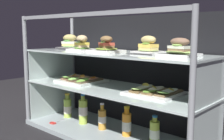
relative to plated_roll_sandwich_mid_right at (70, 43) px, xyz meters
The scene contains 20 objects.
ground_plane 0.88m from the plated_roll_sandwich_mid_right, ahead, with size 6.00×6.00×0.02m, color black.
case_base_deck 0.86m from the plated_roll_sandwich_mid_right, ahead, with size 1.53×0.54×0.04m, color #99A5A7.
case_frame 0.58m from the plated_roll_sandwich_mid_right, 12.00° to the left, with size 1.53×0.54×0.92m.
riser_lower_tier 0.73m from the plated_roll_sandwich_mid_right, ahead, with size 1.46×0.48×0.33m.
shelf_lower_glass 0.62m from the plated_roll_sandwich_mid_right, ahead, with size 1.48×0.49×0.01m, color silver.
riser_upper_tier 0.57m from the plated_roll_sandwich_mid_right, ahead, with size 1.46×0.48×0.25m.
shelf_upper_glass 0.54m from the plated_roll_sandwich_mid_right, ahead, with size 1.48×0.49×0.01m, color silver.
plated_roll_sandwich_mid_right is the anchor object (origin of this frame).
plated_roll_sandwich_right_of_center 0.28m from the plated_roll_sandwich_mid_right, 20.55° to the right, with size 0.18×0.18×0.12m.
plated_roll_sandwich_mid_left 0.53m from the plated_roll_sandwich_mid_right, 10.52° to the right, with size 0.20×0.20×0.12m.
plated_roll_sandwich_near_right_corner 0.81m from the plated_roll_sandwich_mid_right, ahead, with size 0.17×0.17×0.12m.
plated_roll_sandwich_left_of_center 1.07m from the plated_roll_sandwich_mid_right, ahead, with size 0.20×0.20×0.11m.
open_sandwich_tray_mid_right 0.35m from the plated_roll_sandwich_mid_right, 15.90° to the right, with size 0.34×0.31×0.06m.
open_sandwich_tray_far_right 0.93m from the plated_roll_sandwich_mid_right, ahead, with size 0.34×0.31×0.06m.
juice_bottle_front_second 0.57m from the plated_roll_sandwich_mid_right, 116.79° to the right, with size 0.07×0.07×0.21m.
juice_bottle_back_center 0.59m from the plated_roll_sandwich_mid_right, 14.07° to the right, with size 0.07×0.07×0.25m.
juice_bottle_front_middle 0.72m from the plated_roll_sandwich_mid_right, ahead, with size 0.06×0.06×0.21m.
juice_bottle_front_left_end 0.86m from the plated_roll_sandwich_mid_right, ahead, with size 0.07×0.07×0.22m.
juice_bottle_back_right 1.06m from the plated_roll_sandwich_mid_right, ahead, with size 0.07×0.07×0.20m.
kitchen_scissors 0.68m from the plated_roll_sandwich_mid_right, 81.46° to the right, with size 0.07×0.21×0.01m.
Camera 1 is at (1.33, -1.47, 0.79)m, focal length 44.04 mm.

